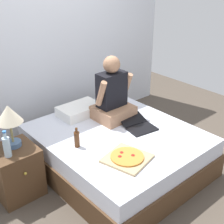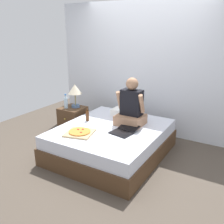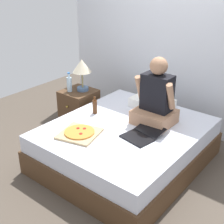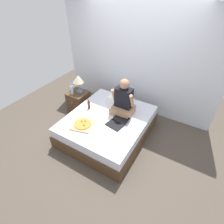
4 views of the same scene
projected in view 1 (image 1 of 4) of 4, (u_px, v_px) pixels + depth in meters
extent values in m
plane|color=#4C4238|center=(117.00, 166.00, 3.74)|extent=(5.82, 5.82, 0.00)
cube|color=silver|center=(52.00, 44.00, 4.05)|extent=(3.82, 0.12, 2.50)
cube|color=#4C331E|center=(117.00, 157.00, 3.68)|extent=(1.60, 1.84, 0.28)
cube|color=silver|center=(117.00, 140.00, 3.58)|extent=(1.55, 1.79, 0.20)
cube|color=#4C331E|center=(16.00, 171.00, 3.21)|extent=(0.44, 0.44, 0.55)
sphere|color=gold|center=(25.00, 174.00, 3.01)|extent=(0.03, 0.03, 0.03)
cylinder|color=#4C6B93|center=(13.00, 144.00, 3.14)|extent=(0.16, 0.16, 0.05)
cylinder|color=olive|center=(11.00, 132.00, 3.08)|extent=(0.02, 0.02, 0.22)
cone|color=beige|center=(9.00, 114.00, 2.99)|extent=(0.26, 0.26, 0.18)
cylinder|color=silver|center=(7.00, 147.00, 2.94)|extent=(0.07, 0.07, 0.20)
cylinder|color=silver|center=(5.00, 135.00, 2.88)|extent=(0.03, 0.03, 0.06)
cylinder|color=blue|center=(4.00, 132.00, 2.86)|extent=(0.04, 0.04, 0.02)
cube|color=white|center=(80.00, 110.00, 3.91)|extent=(0.52, 0.34, 0.12)
cube|color=#A37556|center=(113.00, 112.00, 3.80)|extent=(0.44, 0.40, 0.16)
cube|color=black|center=(112.00, 90.00, 3.69)|extent=(0.34, 0.20, 0.42)
sphere|color=#A37556|center=(112.00, 64.00, 3.56)|extent=(0.20, 0.20, 0.20)
cylinder|color=#A37556|center=(101.00, 93.00, 3.53)|extent=(0.07, 0.18, 0.32)
cylinder|color=#A37556|center=(127.00, 85.00, 3.77)|extent=(0.07, 0.18, 0.32)
cube|color=black|center=(142.00, 129.00, 3.58)|extent=(0.35, 0.27, 0.02)
cube|color=black|center=(132.00, 119.00, 3.72)|extent=(0.34, 0.25, 0.06)
cube|color=tan|center=(127.00, 158.00, 3.04)|extent=(0.49, 0.49, 0.03)
cylinder|color=#CC7F33|center=(127.00, 157.00, 3.04)|extent=(0.33, 0.33, 0.02)
cylinder|color=maroon|center=(120.00, 156.00, 3.02)|extent=(0.04, 0.04, 0.00)
cylinder|color=maroon|center=(133.00, 155.00, 3.04)|extent=(0.04, 0.04, 0.00)
cylinder|color=maroon|center=(122.00, 152.00, 3.09)|extent=(0.04, 0.04, 0.00)
cylinder|color=#4C2811|center=(77.00, 139.00, 3.22)|extent=(0.06, 0.06, 0.17)
cylinder|color=#4C2811|center=(76.00, 130.00, 3.17)|extent=(0.03, 0.03, 0.05)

